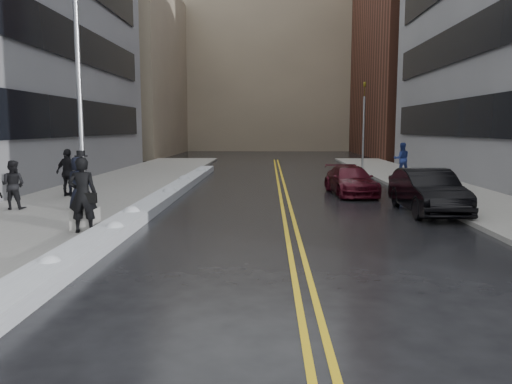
# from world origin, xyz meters

# --- Properties ---
(ground) EXTENTS (160.00, 160.00, 0.00)m
(ground) POSITION_xyz_m (0.00, 0.00, 0.00)
(ground) COLOR black
(ground) RESTS_ON ground
(sidewalk_west) EXTENTS (5.50, 50.00, 0.15)m
(sidewalk_west) POSITION_xyz_m (-5.75, 10.00, 0.07)
(sidewalk_west) COLOR gray
(sidewalk_west) RESTS_ON ground
(sidewalk_east) EXTENTS (4.00, 50.00, 0.15)m
(sidewalk_east) POSITION_xyz_m (10.00, 10.00, 0.07)
(sidewalk_east) COLOR gray
(sidewalk_east) RESTS_ON ground
(lane_line_left) EXTENTS (0.12, 50.00, 0.01)m
(lane_line_left) POSITION_xyz_m (2.35, 10.00, 0.00)
(lane_line_left) COLOR gold
(lane_line_left) RESTS_ON ground
(lane_line_right) EXTENTS (0.12, 50.00, 0.01)m
(lane_line_right) POSITION_xyz_m (2.65, 10.00, 0.00)
(lane_line_right) COLOR gold
(lane_line_right) RESTS_ON ground
(snow_ridge) EXTENTS (0.90, 30.00, 0.34)m
(snow_ridge) POSITION_xyz_m (-2.45, 8.00, 0.17)
(snow_ridge) COLOR silver
(snow_ridge) RESTS_ON ground
(building_west_far) EXTENTS (14.00, 22.00, 18.00)m
(building_west_far) POSITION_xyz_m (-15.50, 44.00, 9.00)
(building_west_far) COLOR gray
(building_west_far) RESTS_ON ground
(building_east_far) EXTENTS (14.00, 20.00, 28.00)m
(building_east_far) POSITION_xyz_m (19.00, 42.00, 14.00)
(building_east_far) COLOR #562D21
(building_east_far) RESTS_ON ground
(building_far) EXTENTS (36.00, 16.00, 22.00)m
(building_far) POSITION_xyz_m (2.00, 60.00, 11.00)
(building_far) COLOR gray
(building_far) RESTS_ON ground
(lamppost) EXTENTS (0.65, 0.65, 7.62)m
(lamppost) POSITION_xyz_m (-3.30, 2.00, 2.53)
(lamppost) COLOR gray
(lamppost) RESTS_ON sidewalk_west
(fire_hydrant) EXTENTS (0.26, 0.26, 0.73)m
(fire_hydrant) POSITION_xyz_m (9.00, 10.00, 0.55)
(fire_hydrant) COLOR maroon
(fire_hydrant) RESTS_ON sidewalk_east
(traffic_signal) EXTENTS (0.16, 0.20, 6.00)m
(traffic_signal) POSITION_xyz_m (8.50, 24.00, 3.40)
(traffic_signal) COLOR gray
(traffic_signal) RESTS_ON sidewalk_east
(pedestrian_fedora) EXTENTS (0.81, 0.59, 2.06)m
(pedestrian_fedora) POSITION_xyz_m (-3.20, 1.64, 1.18)
(pedestrian_fedora) COLOR black
(pedestrian_fedora) RESTS_ON sidewalk_west
(pedestrian_b) EXTENTS (0.85, 0.68, 1.71)m
(pedestrian_b) POSITION_xyz_m (-7.07, 5.43, 1.01)
(pedestrian_b) COLOR black
(pedestrian_b) RESTS_ON sidewalk_west
(pedestrian_c) EXTENTS (1.00, 0.74, 1.88)m
(pedestrian_c) POSITION_xyz_m (-4.62, 5.11, 1.09)
(pedestrian_c) COLOR black
(pedestrian_c) RESTS_ON sidewalk_west
(pedestrian_d) EXTENTS (1.24, 0.80, 1.96)m
(pedestrian_d) POSITION_xyz_m (-6.48, 8.78, 1.13)
(pedestrian_d) COLOR black
(pedestrian_d) RESTS_ON sidewalk_west
(pedestrian_east) EXTENTS (0.96, 0.76, 1.94)m
(pedestrian_east) POSITION_xyz_m (9.81, 18.52, 1.12)
(pedestrian_east) COLOR navy
(pedestrian_east) RESTS_ON sidewalk_east
(car_black) EXTENTS (1.67, 4.70, 1.54)m
(car_black) POSITION_xyz_m (7.39, 5.84, 0.77)
(car_black) COLOR black
(car_black) RESTS_ON ground
(car_maroon) EXTENTS (2.15, 4.49, 1.26)m
(car_maroon) POSITION_xyz_m (5.50, 10.66, 0.63)
(car_maroon) COLOR #3C0914
(car_maroon) RESTS_ON ground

